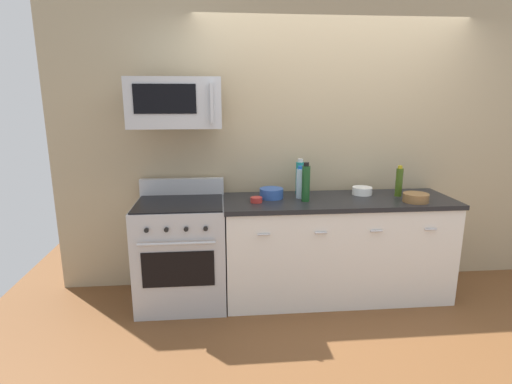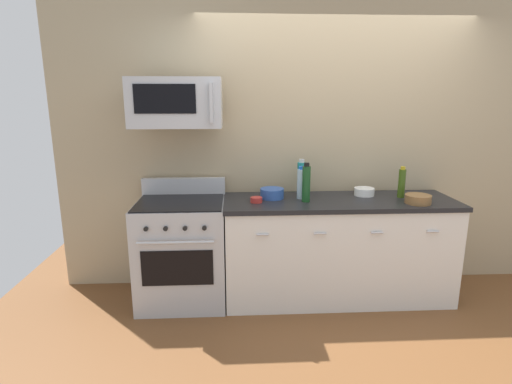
% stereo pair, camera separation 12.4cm
% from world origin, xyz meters
% --- Properties ---
extents(ground_plane, '(6.14, 6.14, 0.00)m').
position_xyz_m(ground_plane, '(0.00, 0.00, 0.00)').
color(ground_plane, brown).
extents(back_wall, '(5.12, 0.10, 2.70)m').
position_xyz_m(back_wall, '(0.00, 0.41, 1.35)').
color(back_wall, tan).
rests_on(back_wall, ground_plane).
extents(counter_unit, '(2.03, 0.66, 0.92)m').
position_xyz_m(counter_unit, '(0.00, -0.00, 0.46)').
color(counter_unit, silver).
rests_on(counter_unit, ground_plane).
extents(range_oven, '(0.76, 0.69, 1.07)m').
position_xyz_m(range_oven, '(-1.39, 0.00, 0.47)').
color(range_oven, '#B7BABF').
rests_on(range_oven, ground_plane).
extents(microwave, '(0.74, 0.44, 0.40)m').
position_xyz_m(microwave, '(-1.39, 0.05, 1.75)').
color(microwave, '#B7BABF').
extents(bottle_olive_oil, '(0.06, 0.06, 0.28)m').
position_xyz_m(bottle_olive_oil, '(0.56, 0.05, 1.05)').
color(bottle_olive_oil, '#385114').
rests_on(bottle_olive_oil, countertop_slab).
extents(bottle_sparkling_teal, '(0.08, 0.08, 0.33)m').
position_xyz_m(bottle_sparkling_teal, '(-0.31, 0.21, 1.08)').
color(bottle_sparkling_teal, '#197F7A').
rests_on(bottle_sparkling_teal, countertop_slab).
extents(bottle_water_clear, '(0.07, 0.07, 0.29)m').
position_xyz_m(bottle_water_clear, '(-0.34, 0.06, 1.06)').
color(bottle_water_clear, silver).
rests_on(bottle_water_clear, countertop_slab).
extents(bottle_wine_green, '(0.07, 0.07, 0.34)m').
position_xyz_m(bottle_wine_green, '(-0.31, -0.05, 1.08)').
color(bottle_wine_green, '#19471E').
rests_on(bottle_wine_green, countertop_slab).
extents(bowl_blue_mixing, '(0.21, 0.21, 0.09)m').
position_xyz_m(bowl_blue_mixing, '(-0.59, 0.08, 0.97)').
color(bowl_blue_mixing, '#2D519E').
rests_on(bowl_blue_mixing, countertop_slab).
extents(bowl_red_small, '(0.10, 0.10, 0.04)m').
position_xyz_m(bowl_red_small, '(-0.74, -0.05, 0.94)').
color(bowl_red_small, '#B72D28').
rests_on(bowl_red_small, countertop_slab).
extents(bowl_white_ceramic, '(0.18, 0.18, 0.07)m').
position_xyz_m(bowl_white_ceramic, '(0.26, 0.14, 0.96)').
color(bowl_white_ceramic, white).
rests_on(bowl_white_ceramic, countertop_slab).
extents(bowl_wooden_salad, '(0.21, 0.21, 0.07)m').
position_xyz_m(bowl_wooden_salad, '(0.63, -0.16, 0.96)').
color(bowl_wooden_salad, brown).
rests_on(bowl_wooden_salad, countertop_slab).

